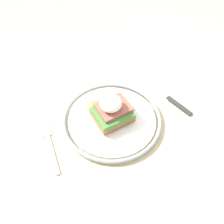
# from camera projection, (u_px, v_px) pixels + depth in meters

# --- Properties ---
(ground_plane) EXTENTS (6.00, 6.00, 0.00)m
(ground_plane) POSITION_uv_depth(u_px,v_px,m) (111.00, 204.00, 1.15)
(ground_plane) COLOR #9E9993
(dining_table) EXTENTS (1.02, 0.68, 0.75)m
(dining_table) POSITION_uv_depth(u_px,v_px,m) (111.00, 141.00, 0.67)
(dining_table) COLOR #C6B28E
(dining_table) RESTS_ON ground_plane
(plate) EXTENTS (0.25, 0.25, 0.02)m
(plate) POSITION_uv_depth(u_px,v_px,m) (112.00, 119.00, 0.56)
(plate) COLOR white
(plate) RESTS_ON dining_table
(sandwich) EXTENTS (0.09, 0.12, 0.07)m
(sandwich) POSITION_uv_depth(u_px,v_px,m) (111.00, 110.00, 0.53)
(sandwich) COLOR olive
(sandwich) RESTS_ON plate
(fork) EXTENTS (0.03, 0.14, 0.00)m
(fork) POSITION_uv_depth(u_px,v_px,m) (50.00, 145.00, 0.51)
(fork) COLOR silver
(fork) RESTS_ON dining_table
(knife) EXTENTS (0.04, 0.18, 0.01)m
(knife) POSITION_uv_depth(u_px,v_px,m) (169.00, 99.00, 0.61)
(knife) COLOR #2D2D2D
(knife) RESTS_ON dining_table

